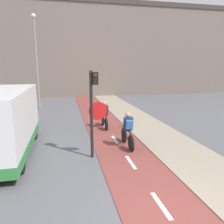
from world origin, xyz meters
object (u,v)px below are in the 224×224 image
object	(u,v)px
street_lamp_far	(36,53)
traffic_light_pole	(94,105)
van	(3,124)
cyclist_near	(128,131)
cyclist_far	(105,115)

from	to	relation	value
street_lamp_far	traffic_light_pole	bearing A→B (deg)	-74.01
van	street_lamp_far	bearing A→B (deg)	88.30
traffic_light_pole	street_lamp_far	distance (m)	11.28
traffic_light_pole	street_lamp_far	xyz separation A→B (m)	(-3.03, 10.59, 2.40)
traffic_light_pole	cyclist_near	bearing A→B (deg)	25.84
cyclist_near	cyclist_far	world-z (taller)	cyclist_near
street_lamp_far	cyclist_near	bearing A→B (deg)	-65.24
cyclist_near	cyclist_far	xyz separation A→B (m)	(-0.42, 3.07, -0.00)
van	cyclist_far	bearing A→B (deg)	32.45
cyclist_near	van	xyz separation A→B (m)	(-4.83, 0.26, 0.51)
street_lamp_far	van	size ratio (longest dim) A/B	1.35
cyclist_far	van	distance (m)	5.26
street_lamp_far	van	world-z (taller)	street_lamp_far
traffic_light_pole	cyclist_far	world-z (taller)	traffic_light_pole
cyclist_near	cyclist_far	size ratio (longest dim) A/B	1.03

